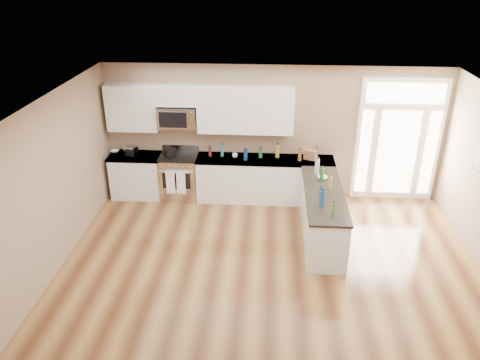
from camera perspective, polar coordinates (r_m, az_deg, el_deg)
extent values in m
plane|color=#4F2C16|center=(7.01, 3.54, -16.55)|extent=(8.00, 8.00, 0.00)
plane|color=#91755C|center=(9.78, 4.07, 5.79)|extent=(7.00, 0.00, 7.00)
plane|color=#91755C|center=(7.06, -25.95, -5.11)|extent=(0.00, 8.00, 8.00)
plane|color=white|center=(5.54, 4.32, 5.50)|extent=(8.00, 8.00, 0.00)
cube|color=silver|center=(10.25, -12.36, 0.45)|extent=(1.06, 0.62, 0.90)
cube|color=black|center=(10.42, -12.16, -1.54)|extent=(1.02, 0.52, 0.10)
cube|color=black|center=(10.07, -12.61, 2.87)|extent=(1.10, 0.66, 0.04)
cube|color=silver|center=(9.86, 2.99, 0.00)|extent=(2.81, 0.62, 0.90)
cube|color=black|center=(10.04, 2.94, -2.06)|extent=(2.77, 0.52, 0.10)
cube|color=black|center=(9.67, 3.05, 2.51)|extent=(2.85, 0.66, 0.04)
cube|color=silver|center=(8.63, 9.99, -4.35)|extent=(0.65, 2.28, 0.90)
cube|color=black|center=(8.83, 9.79, -6.61)|extent=(0.61, 2.18, 0.10)
cube|color=black|center=(8.41, 10.23, -1.57)|extent=(0.69, 2.32, 0.04)
cube|color=silver|center=(9.87, -12.99, 8.59)|extent=(1.04, 0.33, 0.95)
cube|color=silver|center=(9.47, 0.67, 8.53)|extent=(1.94, 0.33, 0.95)
cube|color=silver|center=(9.57, -7.73, 10.20)|extent=(0.82, 0.33, 0.40)
cube|color=silver|center=(9.66, -7.62, 7.63)|extent=(0.78, 0.40, 0.42)
cube|color=black|center=(9.48, -8.21, 7.25)|extent=(0.56, 0.01, 0.32)
cube|color=white|center=(10.12, 18.69, 4.55)|extent=(1.70, 0.08, 2.60)
cube|color=white|center=(10.16, 18.55, 3.14)|extent=(0.78, 0.02, 1.80)
cube|color=white|center=(10.01, 14.90, 3.29)|extent=(0.22, 0.02, 1.80)
cube|color=white|center=(10.35, 22.09, 2.97)|extent=(0.22, 0.02, 1.80)
cube|color=white|center=(9.78, 19.57, 9.91)|extent=(1.50, 0.02, 0.40)
cube|color=silver|center=(10.04, -7.38, 0.36)|extent=(0.78, 0.64, 0.92)
cube|color=black|center=(9.84, -7.53, 2.86)|extent=(0.78, 0.60, 0.03)
cube|color=silver|center=(10.09, -7.24, 3.91)|extent=(0.78, 0.04, 0.14)
cube|color=black|center=(9.72, -7.75, -0.14)|extent=(0.58, 0.01, 0.34)
cylinder|color=silver|center=(9.61, -7.86, 0.98)|extent=(0.70, 0.02, 0.02)
cube|color=white|center=(9.72, -8.48, -0.31)|extent=(0.18, 0.02, 0.50)
cube|color=white|center=(9.68, -7.21, -0.35)|extent=(0.18, 0.02, 0.50)
cylinder|color=black|center=(9.80, -8.57, 3.38)|extent=(0.30, 0.30, 0.19)
cube|color=silver|center=(10.03, -13.15, 3.49)|extent=(0.29, 0.26, 0.21)
cube|color=brown|center=(9.70, 8.60, 3.11)|extent=(0.29, 0.26, 0.20)
imported|color=white|center=(10.31, -15.00, 3.41)|extent=(0.19, 0.19, 0.04)
imported|color=white|center=(8.87, 10.04, 0.29)|extent=(0.25, 0.25, 0.06)
imported|color=white|center=(9.69, -0.63, 3.01)|extent=(0.13, 0.13, 0.09)
cylinder|color=#19591E|center=(9.67, 2.51, 3.32)|extent=(0.08, 0.08, 0.20)
cylinder|color=navy|center=(7.84, 9.98, -2.27)|extent=(0.08, 0.08, 0.29)
cylinder|color=brown|center=(9.73, 9.31, 3.30)|extent=(0.06, 0.06, 0.25)
cylinder|color=olive|center=(8.45, 10.95, -0.34)|extent=(0.06, 0.06, 0.26)
cylinder|color=#26727F|center=(9.73, -2.20, 3.64)|extent=(0.06, 0.06, 0.26)
cylinder|color=#591919|center=(9.75, -3.68, 3.45)|extent=(0.06, 0.06, 0.19)
cylinder|color=#B2B2B7|center=(9.01, 9.37, 1.64)|extent=(0.08, 0.08, 0.31)
cylinder|color=navy|center=(9.53, 0.68, 3.10)|extent=(0.08, 0.08, 0.23)
cylinder|color=#3F7226|center=(7.61, 11.29, -3.53)|extent=(0.06, 0.06, 0.24)
cylinder|color=#19591E|center=(8.75, 9.95, 0.66)|extent=(0.07, 0.07, 0.26)
cylinder|color=navy|center=(8.18, 9.84, -1.47)|extent=(0.06, 0.06, 0.18)
cylinder|color=brown|center=(9.58, 7.29, 3.02)|extent=(0.07, 0.07, 0.24)
cylinder|color=olive|center=(9.69, 4.60, 3.54)|extent=(0.08, 0.08, 0.28)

